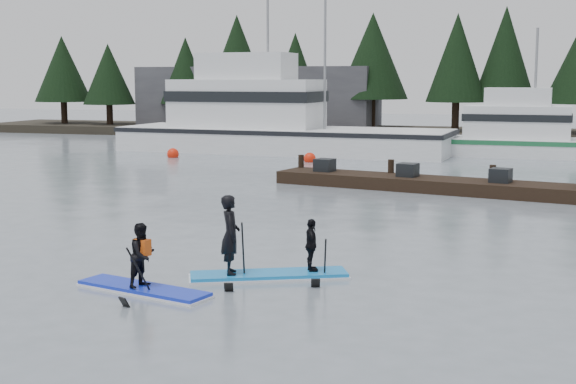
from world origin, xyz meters
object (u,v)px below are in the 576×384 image
(paddleboard_solo, at_px, (143,267))
(paddleboard_duo, at_px, (261,250))
(fishing_boat_medium, at_px, (538,147))
(fishing_boat_large, at_px, (274,138))
(floating_dock, at_px, (459,186))

(paddleboard_solo, xyz_separation_m, paddleboard_duo, (1.87, 1.71, 0.09))
(fishing_boat_medium, xyz_separation_m, paddleboard_solo, (-7.43, -30.89, -0.02))
(fishing_boat_large, bearing_deg, floating_dock, -46.37)
(fishing_boat_medium, bearing_deg, paddleboard_solo, -101.59)
(fishing_boat_medium, bearing_deg, floating_dock, -98.42)
(fishing_boat_large, relative_size, paddleboard_solo, 6.40)
(paddleboard_solo, height_order, paddleboard_duo, paddleboard_duo)
(floating_dock, distance_m, paddleboard_duo, 14.36)
(fishing_boat_large, xyz_separation_m, floating_dock, (11.58, -13.65, -0.56))
(floating_dock, bearing_deg, paddleboard_duo, -89.09)
(fishing_boat_large, xyz_separation_m, fishing_boat_medium, (14.34, 1.45, -0.29))
(fishing_boat_large, distance_m, paddleboard_duo, 29.08)
(floating_dock, relative_size, paddleboard_duo, 4.35)
(floating_dock, bearing_deg, fishing_boat_medium, 91.83)
(floating_dock, bearing_deg, fishing_boat_large, 142.49)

